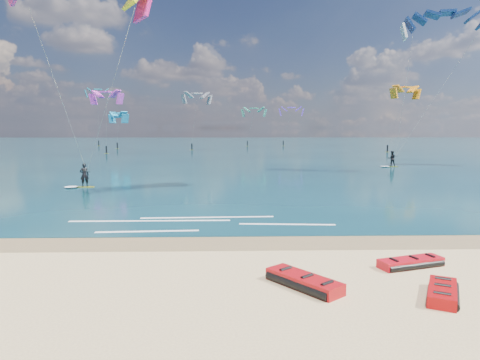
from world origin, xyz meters
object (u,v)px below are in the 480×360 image
at_px(packed_kite_mid, 304,287).
at_px(kitesurfer_main, 82,79).
at_px(packed_kite_right, 442,298).
at_px(packed_kite_left, 411,267).
at_px(kitesurfer_far, 419,85).

distance_m(packed_kite_mid, kitesurfer_main, 23.97).
height_order(packed_kite_mid, packed_kite_right, packed_kite_mid).
height_order(packed_kite_right, kitesurfer_main, kitesurfer_main).
xyz_separation_m(packed_kite_mid, packed_kite_right, (3.84, -0.97, 0.00)).
distance_m(packed_kite_left, kitesurfer_far, 39.93).
xyz_separation_m(packed_kite_left, kitesurfer_main, (-16.75, 16.76, 8.35)).
height_order(packed_kite_left, packed_kite_right, packed_kite_right).
distance_m(packed_kite_left, kitesurfer_main, 25.13).
bearing_deg(kitesurfer_far, packed_kite_mid, -113.62).
bearing_deg(packed_kite_right, kitesurfer_main, 67.86).
bearing_deg(packed_kite_mid, packed_kite_right, 37.22).
relative_size(packed_kite_left, packed_kite_mid, 0.93).
bearing_deg(packed_kite_left, packed_kite_mid, -173.30).
xyz_separation_m(packed_kite_left, packed_kite_mid, (-4.11, -1.82, 0.00)).
relative_size(packed_kite_left, packed_kite_right, 1.19).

